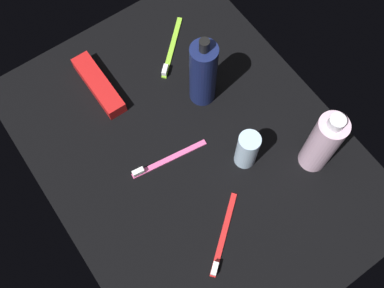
# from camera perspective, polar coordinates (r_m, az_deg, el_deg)

# --- Properties ---
(ground_plane) EXTENTS (0.84, 0.64, 0.01)m
(ground_plane) POSITION_cam_1_polar(r_m,az_deg,el_deg) (1.03, 0.00, -0.78)
(ground_plane) COLOR black
(lotion_bottle) EXTENTS (0.06, 0.06, 0.21)m
(lotion_bottle) POSITION_cam_1_polar(r_m,az_deg,el_deg) (1.00, 1.40, 8.78)
(lotion_bottle) COLOR #151E4C
(lotion_bottle) RESTS_ON ground_plane
(bodywash_bottle) EXTENTS (0.06, 0.06, 0.20)m
(bodywash_bottle) POSITION_cam_1_polar(r_m,az_deg,el_deg) (0.97, 15.98, 0.14)
(bodywash_bottle) COLOR silver
(bodywash_bottle) RESTS_ON ground_plane
(deodorant_stick) EXTENTS (0.05, 0.05, 0.11)m
(deodorant_stick) POSITION_cam_1_polar(r_m,az_deg,el_deg) (0.97, 6.88, -0.72)
(deodorant_stick) COLOR silver
(deodorant_stick) RESTS_ON ground_plane
(toothbrush_lime) EXTENTS (0.13, 0.14, 0.02)m
(toothbrush_lime) POSITION_cam_1_polar(r_m,az_deg,el_deg) (1.15, -2.62, 11.64)
(toothbrush_lime) COLOR #8CD133
(toothbrush_lime) RESTS_ON ground_plane
(toothbrush_pink) EXTENTS (0.04, 0.18, 0.02)m
(toothbrush_pink) POSITION_cam_1_polar(r_m,az_deg,el_deg) (1.01, -3.41, -2.07)
(toothbrush_pink) COLOR #E55999
(toothbrush_pink) RESTS_ON ground_plane
(toothbrush_red) EXTENTS (0.12, 0.15, 0.02)m
(toothbrush_red) POSITION_cam_1_polar(r_m,az_deg,el_deg) (0.96, 3.82, -11.69)
(toothbrush_red) COLOR red
(toothbrush_red) RESTS_ON ground_plane
(toothpaste_box_red) EXTENTS (0.18, 0.04, 0.03)m
(toothpaste_box_red) POSITION_cam_1_polar(r_m,az_deg,el_deg) (1.10, -11.55, 7.23)
(toothpaste_box_red) COLOR red
(toothpaste_box_red) RESTS_ON ground_plane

